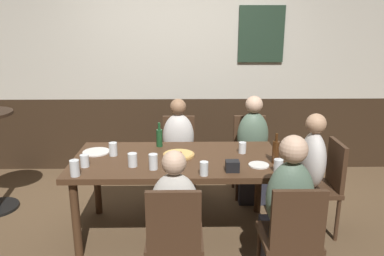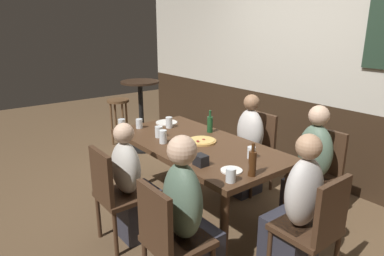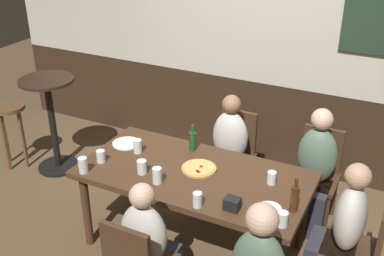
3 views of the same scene
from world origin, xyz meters
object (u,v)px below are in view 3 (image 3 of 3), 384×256
at_px(pint_glass_stout, 142,168).
at_px(plate_white_large, 126,143).
at_px(pint_glass_amber, 282,220).
at_px(beer_glass_tall, 83,166).
at_px(bar_stool, 10,119).
at_px(chair_mid_far, 234,151).
at_px(pizza, 199,168).
at_px(tumbler_short, 272,179).
at_px(pint_glass_pale, 101,157).
at_px(side_bar_table, 52,117).
at_px(person_mid_near, 149,256).
at_px(beer_bottle_green, 193,140).
at_px(tumbler_water, 138,147).
at_px(dining_table, 194,180).
at_px(beer_glass_half, 197,201).
at_px(condiment_caddy, 232,204).
at_px(highball_clear, 157,177).
at_px(beer_bottle_brown, 295,198).
at_px(person_right_far, 313,180).
at_px(person_head_east, 339,242).
at_px(chair_right_far, 317,170).
at_px(person_mid_far, 227,161).
at_px(chair_head_east, 362,246).
at_px(plate_white_small, 270,209).

height_order(pint_glass_stout, plate_white_large, pint_glass_stout).
relative_size(pint_glass_amber, pint_glass_stout, 0.93).
bearing_deg(beer_glass_tall, bar_stool, 155.39).
height_order(chair_mid_far, pizza, chair_mid_far).
bearing_deg(tumbler_short, pint_glass_pale, -166.89).
distance_m(plate_white_large, side_bar_table, 1.22).
bearing_deg(person_mid_near, beer_bottle_green, 99.57).
relative_size(person_mid_near, tumbler_water, 8.87).
bearing_deg(pizza, dining_table, -106.47).
bearing_deg(bar_stool, beer_glass_half, -15.66).
bearing_deg(dining_table, chair_mid_far, 90.00).
bearing_deg(beer_glass_half, condiment_caddy, 18.79).
bearing_deg(beer_glass_tall, tumbler_water, 65.23).
relative_size(highball_clear, beer_bottle_brown, 0.49).
bearing_deg(person_right_far, pint_glass_amber, -89.16).
bearing_deg(person_head_east, side_bar_table, 171.18).
distance_m(person_head_east, pint_glass_pale, 1.98).
relative_size(chair_right_far, person_right_far, 0.76).
height_order(chair_right_far, person_mid_far, person_mid_far).
bearing_deg(pint_glass_amber, person_head_east, 44.06).
bearing_deg(pint_glass_pale, highball_clear, -6.37).
distance_m(person_mid_near, beer_glass_tall, 0.92).
bearing_deg(condiment_caddy, highball_clear, 174.99).
distance_m(tumbler_short, plate_white_large, 1.36).
bearing_deg(beer_bottle_green, tumbler_water, -147.98).
height_order(chair_right_far, person_right_far, person_right_far).
relative_size(tumbler_water, bar_stool, 0.17).
bearing_deg(chair_mid_far, chair_head_east, -33.30).
bearing_deg(chair_head_east, beer_glass_tall, -169.55).
xyz_separation_m(chair_right_far, beer_bottle_green, (-0.99, -0.55, 0.34)).
height_order(person_mid_near, plate_white_small, person_mid_near).
bearing_deg(tumbler_water, side_bar_table, 163.19).
height_order(chair_right_far, chair_mid_far, same).
relative_size(person_head_east, plate_white_large, 4.56).
bearing_deg(beer_bottle_brown, chair_right_far, 92.10).
xyz_separation_m(chair_mid_far, pizza, (0.02, -0.82, 0.26)).
distance_m(beer_glass_tall, condiment_caddy, 1.25).
bearing_deg(person_right_far, chair_head_east, -53.72).
height_order(tumbler_short, pint_glass_stout, pint_glass_stout).
bearing_deg(tumbler_short, side_bar_table, 171.93).
height_order(person_mid_far, condiment_caddy, person_mid_far).
xyz_separation_m(beer_glass_half, plate_white_small, (0.47, 0.20, -0.04)).
bearing_deg(chair_mid_far, beer_glass_tall, -121.93).
bearing_deg(highball_clear, beer_glass_half, -18.33).
bearing_deg(plate_white_small, highball_clear, -176.10).
bearing_deg(tumbler_short, bar_stool, 176.00).
bearing_deg(plate_white_small, tumbler_short, 106.11).
bearing_deg(pint_glass_amber, side_bar_table, 163.45).
relative_size(pint_glass_pale, bar_stool, 0.14).
height_order(pint_glass_pale, side_bar_table, side_bar_table).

